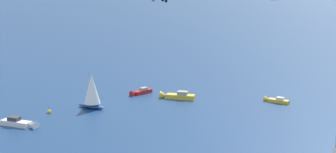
{
  "coord_description": "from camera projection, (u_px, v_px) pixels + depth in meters",
  "views": [
    {
      "loc": [
        -117.65,
        29.62,
        43.99
      ],
      "look_at": [
        0.0,
        0.0,
        17.88
      ],
      "focal_mm": 61.98,
      "sensor_mm": 36.0,
      "label": 1
    }
  ],
  "objects": [
    {
      "name": "motorboat_ahead",
      "position": [
        140.0,
        92.0,
        183.23
      ],
      "size": [
        6.02,
        8.02,
        2.36
      ],
      "color": "#B21E1E",
      "rests_on": "ground_plane"
    },
    {
      "name": "motorboat_outer_ring_d",
      "position": [
        21.0,
        123.0,
        149.12
      ],
      "size": [
        8.47,
        9.88,
        3.02
      ],
      "color": "white",
      "rests_on": "ground_plane"
    },
    {
      "name": "marker_buoy",
      "position": [
        49.0,
        112.0,
        161.62
      ],
      "size": [
        1.1,
        1.1,
        2.1
      ],
      "color": "yellow",
      "rests_on": "ground_plane"
    },
    {
      "name": "sailboat_far_port",
      "position": [
        92.0,
        91.0,
        165.54
      ],
      "size": [
        7.56,
        8.05,
        11.14
      ],
      "color": "#23478C",
      "rests_on": "ground_plane"
    },
    {
      "name": "motorboat_inshore",
      "position": [
        176.0,
        96.0,
        177.4
      ],
      "size": [
        7.59,
        10.8,
        3.13
      ],
      "color": "gold",
      "rests_on": "ground_plane"
    },
    {
      "name": "motorboat_outer_ring_e",
      "position": [
        275.0,
        100.0,
        173.15
      ],
      "size": [
        6.93,
        6.69,
        2.22
      ],
      "color": "gold",
      "rests_on": "ground_plane"
    }
  ]
}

